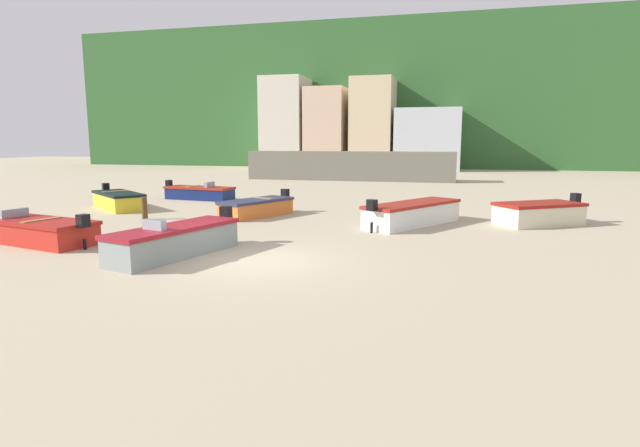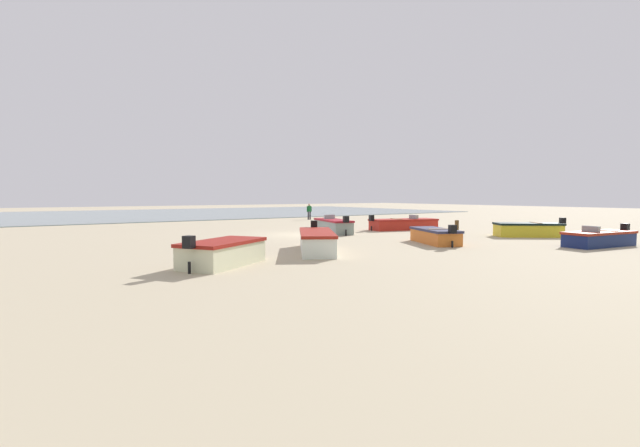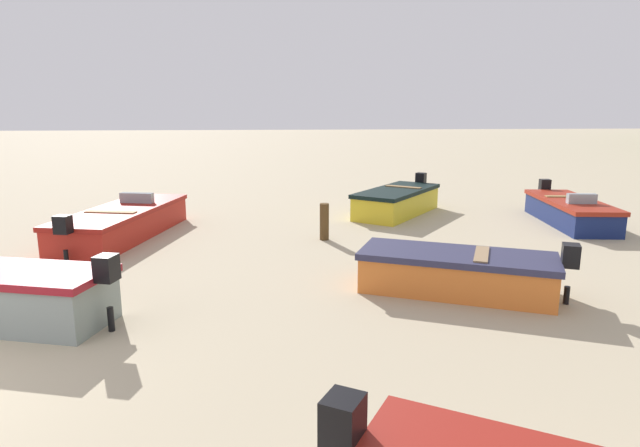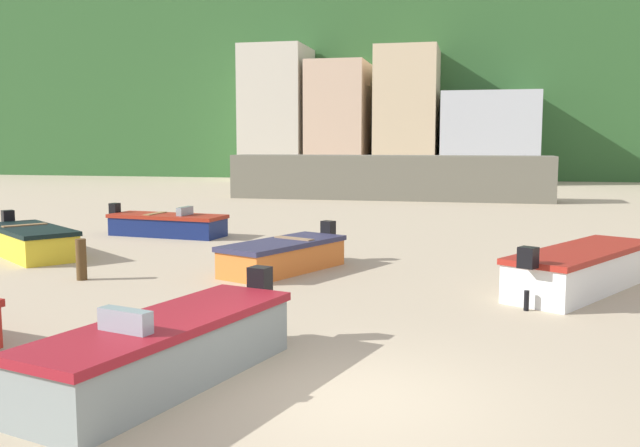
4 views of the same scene
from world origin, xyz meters
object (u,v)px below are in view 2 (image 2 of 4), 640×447
Objects in this scene: boat_orange_3 at (435,236)px; beach_walker_foreground at (309,210)px; boat_yellow_6 at (528,230)px; mooring_post_near_water at (457,228)px; boat_navy_1 at (599,238)px; boat_white_2 at (317,241)px; boat_grey_0 at (333,226)px; boat_red_5 at (403,224)px; boat_cream_4 at (223,253)px.

beach_walker_foreground reaches higher than boat_orange_3.
mooring_post_near_water is (3.22, -2.67, 0.06)m from boat_yellow_6.
boat_navy_1 is 1.11× the size of boat_yellow_6.
mooring_post_near_water is (-11.17, -1.37, 0.02)m from boat_white_2.
beach_walker_foreground is at bearing 78.54° from boat_grey_0.
boat_red_5 is (-5.71, 0.70, -0.06)m from boat_grey_0.
boat_cream_4 reaches higher than boat_navy_1.
boat_white_2 is at bearing 71.74° from boat_cream_4.
boat_red_5 is (-16.82, -7.99, -0.05)m from boat_cream_4.
boat_red_5 is 3.26× the size of beach_walker_foreground.
boat_grey_0 is 1.23× the size of boat_cream_4.
boat_red_5 is at bearing 79.31° from boat_orange_3.
boat_red_5 is 5.36m from mooring_post_near_water.
boat_navy_1 reaches higher than mooring_post_near_water.
boat_orange_3 is at bearing -21.65° from boat_red_5.
boat_white_2 is (12.49, -6.06, 0.08)m from boat_navy_1.
boat_white_2 is 13.68m from boat_red_5.
boat_red_5 is (-11.94, -6.67, -0.06)m from boat_white_2.
beach_walker_foreground reaches higher than boat_cream_4.
boat_yellow_6 is at bearing -154.41° from boat_white_2.
boat_white_2 is at bearing -111.65° from beach_walker_foreground.
mooring_post_near_water is at bearing -85.95° from beach_walker_foreground.
boat_yellow_6 is (-7.51, 0.60, 0.03)m from boat_orange_3.
boat_cream_4 is at bearing -126.42° from boat_grey_0.
boat_cream_4 is 2.30× the size of beach_walker_foreground.
beach_walker_foreground reaches higher than boat_yellow_6.
boat_grey_0 is at bearing 94.70° from boat_cream_4.
mooring_post_near_water is at bearing 4.55° from boat_red_5.
boat_white_2 is 5.11× the size of mooring_post_near_water.
boat_grey_0 reaches higher than boat_navy_1.
boat_red_5 is 14.82m from beach_walker_foreground.
boat_cream_4 is 0.96× the size of boat_yellow_6.
boat_grey_0 is 9.65m from boat_white_2.
boat_orange_3 reaches higher than mooring_post_near_water.
boat_orange_3 is (-0.65, 8.07, -0.07)m from boat_grey_0.
boat_yellow_6 is (-2.45, 7.98, 0.02)m from boat_red_5.
boat_orange_3 is (-6.88, 0.70, -0.07)m from boat_white_2.
boat_white_2 reaches higher than boat_cream_4.
boat_yellow_6 reaches higher than mooring_post_near_water.
mooring_post_near_water is at bearing 87.44° from boat_yellow_6.
boat_yellow_6 is at bearing -77.12° from beach_walker_foreground.
boat_white_2 is 6.91m from boat_orange_3.
boat_cream_4 reaches higher than boat_yellow_6.
boat_grey_0 is at bearing 80.42° from boat_yellow_6.
boat_grey_0 is 14.10m from boat_cream_4.
boat_yellow_6 is (-14.39, 1.30, -0.04)m from boat_white_2.
boat_orange_3 is at bearing -96.04° from beach_walker_foreground.
boat_red_5 is (-5.06, -7.37, 0.01)m from boat_orange_3.
boat_grey_0 is 0.87× the size of boat_red_5.
boat_grey_0 reaches higher than mooring_post_near_water.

